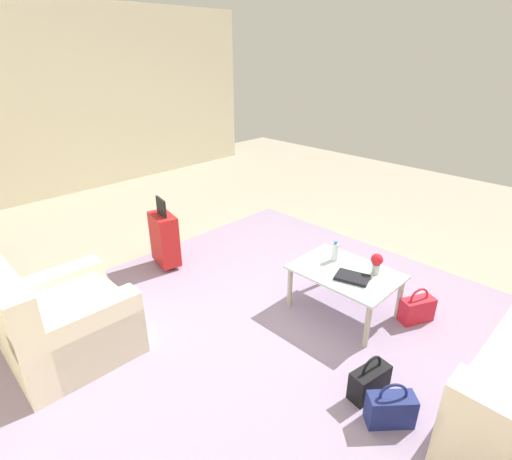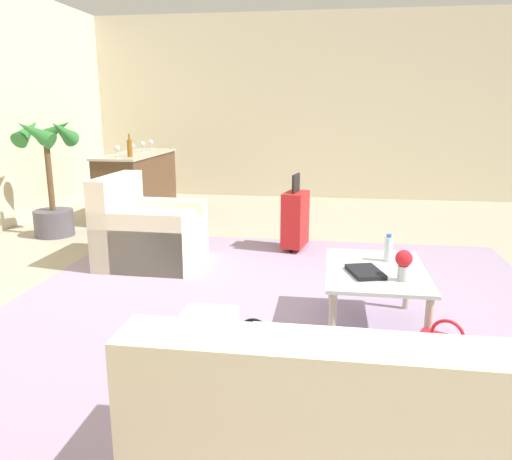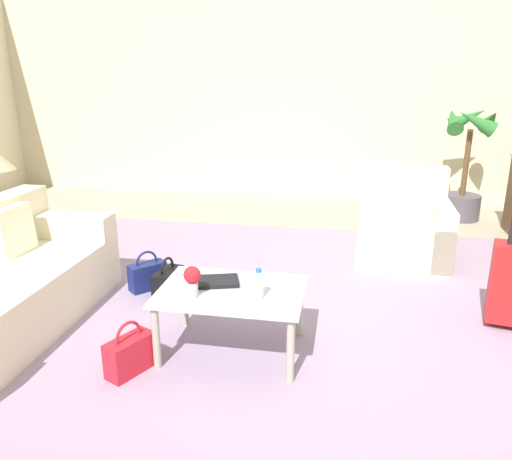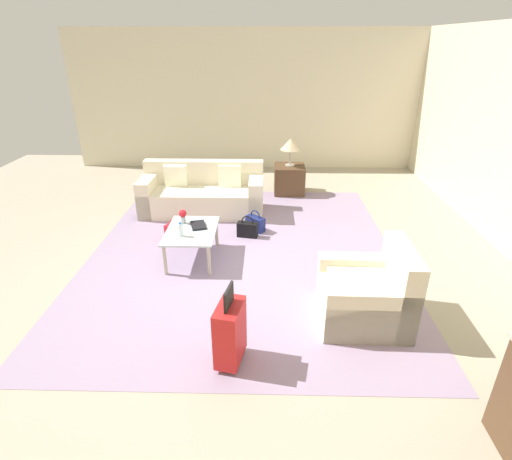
{
  "view_description": "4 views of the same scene",
  "coord_description": "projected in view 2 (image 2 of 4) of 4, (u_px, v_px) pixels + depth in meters",
  "views": [
    {
      "loc": [
        -2.1,
        2.4,
        2.37
      ],
      "look_at": [
        -0.04,
        0.34,
        1.04
      ],
      "focal_mm": 28.0,
      "sensor_mm": 36.0,
      "label": 1
    },
    {
      "loc": [
        -3.79,
        -0.16,
        1.55
      ],
      "look_at": [
        -0.08,
        0.39,
        0.63
      ],
      "focal_mm": 35.0,
      "sensor_mm": 36.0,
      "label": 2
    },
    {
      "loc": [
        0.31,
        -3.45,
        1.83
      ],
      "look_at": [
        -0.25,
        -0.4,
        0.85
      ],
      "focal_mm": 35.0,
      "sensor_mm": 36.0,
      "label": 3
    },
    {
      "loc": [
        4.55,
        0.52,
        2.82
      ],
      "look_at": [
        -0.11,
        0.4,
        0.6
      ],
      "focal_mm": 28.0,
      "sensor_mm": 36.0,
      "label": 4
    }
  ],
  "objects": [
    {
      "name": "wine_glass_right_of_centre",
      "position": [
        142.0,
        145.0,
        7.33
      ],
      "size": [
        0.08,
        0.08,
        0.15
      ],
      "color": "silver",
      "rests_on": "bar_console"
    },
    {
      "name": "bar_console",
      "position": [
        138.0,
        184.0,
        7.26
      ],
      "size": [
        1.78,
        0.63,
        0.91
      ],
      "color": "#513823",
      "rests_on": "ground"
    },
    {
      "name": "suitcase_red",
      "position": [
        295.0,
        218.0,
        5.51
      ],
      "size": [
        0.44,
        0.3,
        0.85
      ],
      "color": "red",
      "rests_on": "ground"
    },
    {
      "name": "area_rug",
      "position": [
        272.0,
        335.0,
        3.48
      ],
      "size": [
        5.2,
        4.4,
        0.01
      ],
      "primitive_type": "cube",
      "color": "#9984A3",
      "rests_on": "ground"
    },
    {
      "name": "wine_glass_leftmost",
      "position": [
        117.0,
        149.0,
        6.55
      ],
      "size": [
        0.08,
        0.08,
        0.15
      ],
      "color": "silver",
      "rests_on": "bar_console"
    },
    {
      "name": "handbag_navy",
      "position": [
        227.0,
        373.0,
        2.74
      ],
      "size": [
        0.32,
        0.33,
        0.36
      ],
      "color": "navy",
      "rests_on": "ground"
    },
    {
      "name": "wine_glass_rightmost",
      "position": [
        151.0,
        143.0,
        7.72
      ],
      "size": [
        0.08,
        0.08,
        0.15
      ],
      "color": "silver",
      "rests_on": "bar_console"
    },
    {
      "name": "wall_right",
      "position": [
        323.0,
        108.0,
        8.52
      ],
      "size": [
        0.12,
        8.0,
        3.1
      ],
      "primitive_type": "cube",
      "color": "beige",
      "rests_on": "ground"
    },
    {
      "name": "wine_glass_left_of_centre",
      "position": [
        132.0,
        147.0,
        6.93
      ],
      "size": [
        0.08,
        0.08,
        0.15
      ],
      "color": "silver",
      "rests_on": "bar_console"
    },
    {
      "name": "handbag_red",
      "position": [
        445.0,
        356.0,
        2.93
      ],
      "size": [
        0.27,
        0.35,
        0.36
      ],
      "color": "red",
      "rests_on": "ground"
    },
    {
      "name": "handbag_black",
      "position": [
        255.0,
        354.0,
        2.95
      ],
      "size": [
        0.2,
        0.34,
        0.36
      ],
      "color": "black",
      "rests_on": "ground"
    },
    {
      "name": "coffee_table",
      "position": [
        375.0,
        277.0,
        3.48
      ],
      "size": [
        0.96,
        0.68,
        0.46
      ],
      "color": "silver",
      "rests_on": "ground"
    },
    {
      "name": "ground_plane",
      "position": [
        305.0,
        305.0,
        4.03
      ],
      "size": [
        12.0,
        12.0,
        0.0
      ],
      "primitive_type": "plane",
      "color": "#A89E89"
    },
    {
      "name": "potted_palm",
      "position": [
        50.0,
        178.0,
        6.04
      ],
      "size": [
        0.64,
        0.64,
        1.47
      ],
      "color": "#514C56",
      "rests_on": "ground"
    },
    {
      "name": "wine_bottle_amber",
      "position": [
        130.0,
        148.0,
        6.62
      ],
      "size": [
        0.07,
        0.07,
        0.3
      ],
      "color": "brown",
      "rests_on": "bar_console"
    },
    {
      "name": "coffee_table_book",
      "position": [
        365.0,
        272.0,
        3.36
      ],
      "size": [
        0.34,
        0.27,
        0.03
      ],
      "primitive_type": "cube",
      "rotation": [
        0.0,
        0.0,
        0.29
      ],
      "color": "black",
      "rests_on": "coffee_table"
    },
    {
      "name": "water_bottle",
      "position": [
        388.0,
        249.0,
        3.62
      ],
      "size": [
        0.06,
        0.06,
        0.2
      ],
      "color": "silver",
      "rests_on": "coffee_table"
    },
    {
      "name": "flower_vase",
      "position": [
        404.0,
        262.0,
        3.2
      ],
      "size": [
        0.11,
        0.11,
        0.21
      ],
      "color": "#B2B7BC",
      "rests_on": "coffee_table"
    },
    {
      "name": "armchair",
      "position": [
        145.0,
        234.0,
        5.06
      ],
      "size": [
        0.92,
        0.94,
        0.89
      ],
      "color": "beige",
      "rests_on": "ground"
    }
  ]
}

